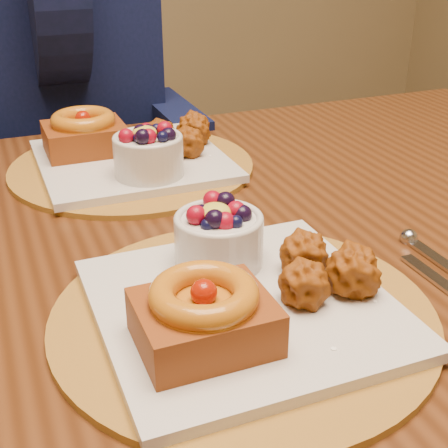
{
  "coord_description": "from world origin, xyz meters",
  "views": [
    {
      "loc": [
        -0.24,
        -0.59,
        1.11
      ],
      "look_at": [
        -0.03,
        -0.07,
        0.84
      ],
      "focal_mm": 50.0,
      "sensor_mm": 36.0,
      "label": 1
    }
  ],
  "objects_px": {
    "place_setting_near": "(238,292)",
    "chair_far": "(47,178)",
    "diner": "(55,61)",
    "place_setting_far": "(130,152)",
    "dining_table": "(177,278)"
  },
  "relations": [
    {
      "from": "place_setting_near",
      "to": "diner",
      "type": "relative_size",
      "value": 0.47
    },
    {
      "from": "dining_table",
      "to": "chair_far",
      "type": "height_order",
      "value": "chair_far"
    },
    {
      "from": "chair_far",
      "to": "diner",
      "type": "height_order",
      "value": "diner"
    },
    {
      "from": "place_setting_far",
      "to": "dining_table",
      "type": "bearing_deg",
      "value": -88.97
    },
    {
      "from": "place_setting_far",
      "to": "diner",
      "type": "distance_m",
      "value": 0.41
    },
    {
      "from": "place_setting_near",
      "to": "chair_far",
      "type": "distance_m",
      "value": 1.06
    },
    {
      "from": "chair_far",
      "to": "diner",
      "type": "xyz_separation_m",
      "value": [
        0.03,
        -0.2,
        0.32
      ]
    },
    {
      "from": "dining_table",
      "to": "chair_far",
      "type": "relative_size",
      "value": 1.68
    },
    {
      "from": "place_setting_near",
      "to": "chair_far",
      "type": "xyz_separation_m",
      "value": [
        -0.08,
        1.03,
        -0.25
      ]
    },
    {
      "from": "place_setting_far",
      "to": "chair_far",
      "type": "bearing_deg",
      "value": 97.34
    },
    {
      "from": "place_setting_near",
      "to": "place_setting_far",
      "type": "distance_m",
      "value": 0.43
    },
    {
      "from": "chair_far",
      "to": "place_setting_far",
      "type": "bearing_deg",
      "value": -99.72
    },
    {
      "from": "dining_table",
      "to": "diner",
      "type": "bearing_deg",
      "value": 94.96
    },
    {
      "from": "place_setting_near",
      "to": "diner",
      "type": "distance_m",
      "value": 0.83
    },
    {
      "from": "place_setting_near",
      "to": "dining_table",
      "type": "bearing_deg",
      "value": 89.12
    }
  ]
}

